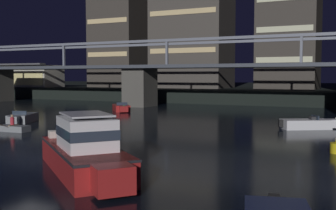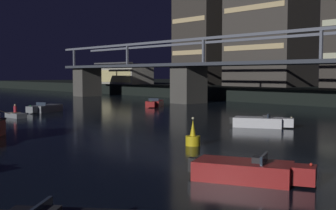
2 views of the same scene
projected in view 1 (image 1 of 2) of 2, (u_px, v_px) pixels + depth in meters
ground_plane at (29, 164)px, 21.11m from camera, size 400.00×400.00×0.00m
far_riverbank at (292, 90)px, 98.23m from camera, size 240.00×80.00×2.20m
river_bridge at (236, 77)px, 54.68m from camera, size 92.46×6.40×9.38m
tower_west_low at (118, 6)px, 84.32m from camera, size 9.84×8.66×33.05m
tower_central at (290, 17)px, 69.64m from camera, size 9.51×10.33×24.71m
waterfront_pavilion at (31, 76)px, 85.16m from camera, size 12.40×7.40×4.70m
cabin_cruiser_near_left at (85, 151)px, 19.00m from camera, size 8.33×7.44×2.79m
speedboat_mid_right at (22, 118)px, 39.95m from camera, size 3.26×5.00×1.16m
speedboat_far_center at (121, 108)px, 52.58m from camera, size 4.12×4.61×1.16m
speedboat_far_right at (308, 124)px, 35.03m from camera, size 4.86×3.64×1.16m
dinghy_with_paddler at (13, 128)px, 33.44m from camera, size 2.66×2.43×1.36m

